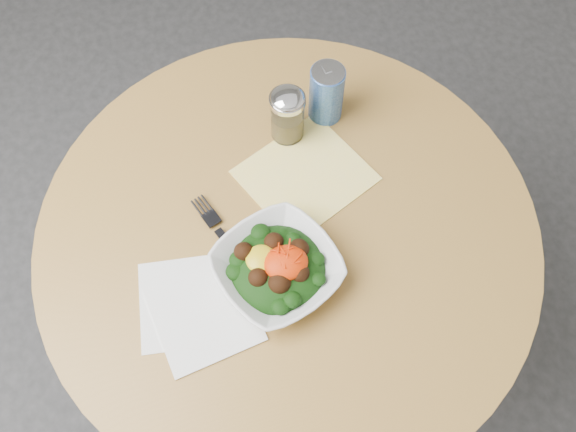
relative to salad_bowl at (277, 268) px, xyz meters
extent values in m
plane|color=#29292C|center=(0.04, 0.08, -0.78)|extent=(6.00, 6.00, 0.00)
cylinder|color=black|center=(0.04, 0.08, -0.76)|extent=(0.52, 0.52, 0.03)
cylinder|color=black|center=(0.04, 0.08, -0.42)|extent=(0.10, 0.10, 0.71)
cylinder|color=#AC7D3E|center=(0.04, 0.08, -0.05)|extent=(0.90, 0.90, 0.04)
cube|color=yellow|center=(0.10, 0.18, -0.03)|extent=(0.27, 0.26, 0.00)
cube|color=white|center=(-0.16, -0.01, -0.03)|extent=(0.18, 0.18, 0.00)
cube|color=white|center=(-0.14, -0.04, -0.03)|extent=(0.19, 0.19, 0.00)
imported|color=silver|center=(0.00, 0.00, 0.00)|extent=(0.26, 0.26, 0.05)
ellipsoid|color=black|center=(0.00, 0.00, 0.00)|extent=(0.16, 0.16, 0.06)
ellipsoid|color=gold|center=(-0.02, 0.01, 0.02)|extent=(0.05, 0.05, 0.02)
ellipsoid|color=red|center=(0.01, 0.00, 0.03)|extent=(0.07, 0.06, 0.03)
cube|color=black|center=(-0.06, 0.05, -0.02)|extent=(0.06, 0.13, 0.00)
cube|color=black|center=(-0.09, 0.15, -0.02)|extent=(0.05, 0.08, 0.00)
cylinder|color=silver|center=(0.09, 0.28, 0.02)|extent=(0.06, 0.06, 0.10)
cylinder|color=olive|center=(0.09, 0.28, 0.00)|extent=(0.05, 0.05, 0.05)
cylinder|color=silver|center=(0.09, 0.28, 0.07)|extent=(0.07, 0.07, 0.01)
ellipsoid|color=silver|center=(0.09, 0.28, 0.08)|extent=(0.06, 0.06, 0.03)
cylinder|color=navy|center=(0.17, 0.31, 0.03)|extent=(0.07, 0.07, 0.12)
cylinder|color=silver|center=(0.17, 0.31, 0.09)|extent=(0.06, 0.06, 0.00)
cube|color=silver|center=(0.17, 0.31, 0.10)|extent=(0.01, 0.02, 0.00)
camera|label=1|loc=(-0.09, -0.41, 1.00)|focal=40.00mm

